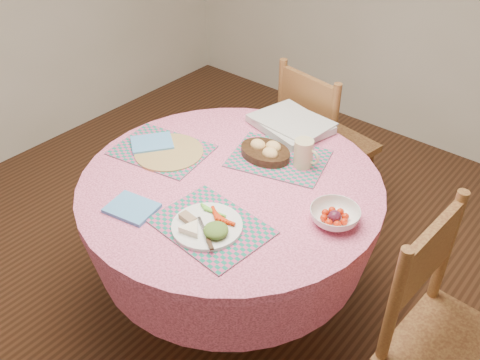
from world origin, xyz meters
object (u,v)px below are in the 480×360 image
object	(u,v)px
wicker_trivet	(169,152)
latte_mug	(304,154)
chair_right	(446,340)
fruit_bowl	(335,216)
chair_back	(321,142)
dining_table	(231,218)
bread_bowl	(266,151)
dinner_plate	(207,226)

from	to	relation	value
wicker_trivet	latte_mug	xyz separation A→B (m)	(0.51, 0.29, 0.06)
chair_right	fruit_bowl	distance (m)	0.56
chair_back	wicker_trivet	world-z (taller)	chair_back
dining_table	latte_mug	world-z (taller)	latte_mug
wicker_trivet	bread_bowl	world-z (taller)	bread_bowl
chair_back	latte_mug	bearing A→B (deg)	123.96
dinner_plate	latte_mug	world-z (taller)	latte_mug
dinner_plate	chair_back	bearing A→B (deg)	101.06
dining_table	fruit_bowl	xyz separation A→B (m)	(0.46, 0.05, 0.22)
chair_right	dinner_plate	world-z (taller)	chair_right
wicker_trivet	chair_right	bearing A→B (deg)	1.84
wicker_trivet	fruit_bowl	distance (m)	0.80
dining_table	chair_right	distance (m)	0.95
dining_table	wicker_trivet	xyz separation A→B (m)	(-0.34, -0.02, 0.20)
chair_back	dining_table	bearing A→B (deg)	105.95
latte_mug	fruit_bowl	bearing A→B (deg)	-37.49
bread_bowl	wicker_trivet	bearing A→B (deg)	-144.17
dining_table	bread_bowl	xyz separation A→B (m)	(0.00, 0.23, 0.23)
dinner_plate	dining_table	bearing A→B (deg)	115.13
chair_back	latte_mug	size ratio (longest dim) A/B	7.79
dinner_plate	wicker_trivet	bearing A→B (deg)	150.72
fruit_bowl	chair_right	bearing A→B (deg)	-3.11
dining_table	bread_bowl	distance (m)	0.32
chair_back	dinner_plate	bearing A→B (deg)	111.00
dining_table	bread_bowl	world-z (taller)	bread_bowl
chair_right	bread_bowl	xyz separation A→B (m)	(-0.95, 0.21, 0.28)
latte_mug	fruit_bowl	size ratio (longest dim) A/B	0.56
bread_bowl	dining_table	bearing A→B (deg)	-90.52
fruit_bowl	wicker_trivet	bearing A→B (deg)	-175.10
dining_table	dinner_plate	distance (m)	0.38
chair_right	wicker_trivet	bearing A→B (deg)	94.98
dining_table	bread_bowl	bearing A→B (deg)	89.48
chair_right	chair_back	distance (m)	1.33
latte_mug	chair_right	bearing A→B (deg)	-17.63
chair_right	bread_bowl	distance (m)	1.01
dining_table	chair_right	size ratio (longest dim) A/B	1.28
dining_table	fruit_bowl	bearing A→B (deg)	6.46
dining_table	latte_mug	bearing A→B (deg)	58.60
dining_table	fruit_bowl	world-z (taller)	fruit_bowl
dining_table	fruit_bowl	distance (m)	0.51
bread_bowl	fruit_bowl	bearing A→B (deg)	-21.42
dinner_plate	latte_mug	xyz separation A→B (m)	(0.04, 0.55, 0.04)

